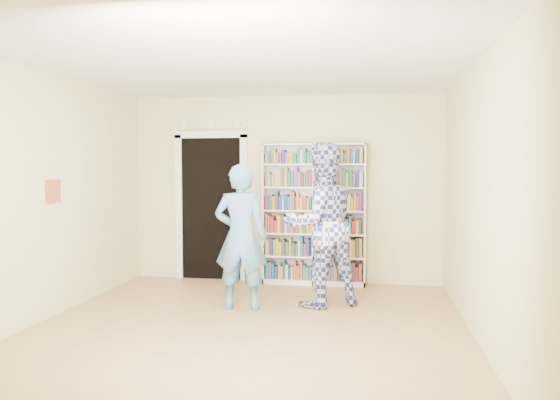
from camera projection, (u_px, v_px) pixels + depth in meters
The scene contains 11 objects.
floor at pixel (246, 331), 5.55m from camera, with size 5.00×5.00×0.00m, color #99734A.
ceiling at pixel (245, 62), 5.40m from camera, with size 5.00×5.00×0.00m, color white.
wall_back at pixel (285, 189), 7.94m from camera, with size 4.50×4.50×0.00m, color beige.
wall_left at pixel (41, 197), 5.84m from camera, with size 5.00×5.00×0.00m, color beige.
wall_right at pixel (480, 201), 5.11m from camera, with size 5.00×5.00×0.00m, color beige.
bookshelf at pixel (314, 214), 7.73m from camera, with size 1.45×0.27×2.00m.
doorway at pixel (211, 200), 8.10m from camera, with size 1.10×0.08×2.43m.
wall_art at pixel (53, 191), 6.03m from camera, with size 0.03×0.25×0.25m, color brown.
man_blue at pixel (241, 237), 6.35m from camera, with size 0.62×0.41×1.71m, color #5186B5.
man_plaid at pixel (321, 225), 6.52m from camera, with size 0.95×0.74×1.95m, color navy.
paper_sheet at pixel (331, 233), 6.24m from camera, with size 0.19×0.01×0.27m, color white.
Camera 1 is at (1.24, -5.34, 1.65)m, focal length 35.00 mm.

